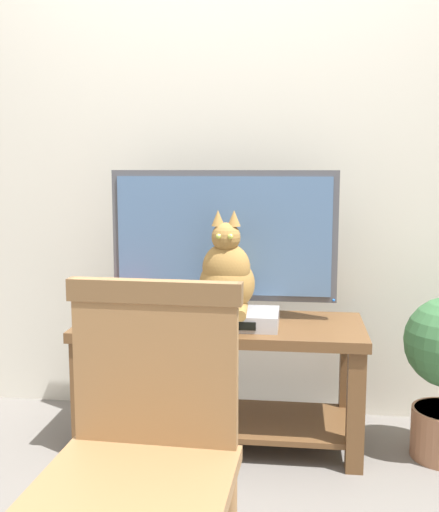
# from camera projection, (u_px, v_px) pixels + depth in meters

# --- Properties ---
(back_wall) EXTENTS (7.00, 0.12, 2.80)m
(back_wall) POSITION_uv_depth(u_px,v_px,m) (231.00, 128.00, 3.02)
(back_wall) COLOR beige
(back_wall) RESTS_ON ground
(tv_stand) EXTENTS (1.23, 0.52, 0.55)m
(tv_stand) POSITION_uv_depth(u_px,v_px,m) (221.00, 361.00, 2.74)
(tv_stand) COLOR brown
(tv_stand) RESTS_ON ground
(tv) EXTENTS (1.00, 0.20, 0.66)m
(tv) POSITION_uv_depth(u_px,v_px,m) (224.00, 241.00, 2.76)
(tv) COLOR #4C4C51
(tv) RESTS_ON tv_stand
(media_box) EXTENTS (0.44, 0.25, 0.07)m
(media_box) POSITION_uv_depth(u_px,v_px,m) (227.00, 318.00, 2.65)
(media_box) COLOR #ADADB2
(media_box) RESTS_ON tv_stand
(cat) EXTENTS (0.23, 0.31, 0.43)m
(cat) POSITION_uv_depth(u_px,v_px,m) (227.00, 275.00, 2.61)
(cat) COLOR olive
(cat) RESTS_ON media_box
(wooden_chair) EXTENTS (0.49, 0.49, 0.92)m
(wooden_chair) POSITION_uv_depth(u_px,v_px,m) (143.00, 440.00, 1.57)
(wooden_chair) COLOR olive
(wooden_chair) RESTS_ON ground
(book_stack) EXTENTS (0.27, 0.21, 0.12)m
(book_stack) POSITION_uv_depth(u_px,v_px,m) (127.00, 307.00, 2.77)
(book_stack) COLOR #38664C
(book_stack) RESTS_ON tv_stand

